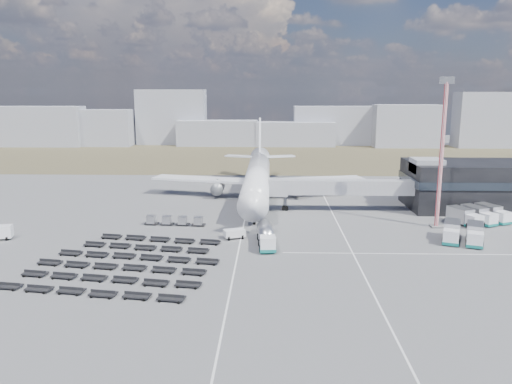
{
  "coord_description": "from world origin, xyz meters",
  "views": [
    {
      "loc": [
        3.0,
        -82.98,
        24.87
      ],
      "look_at": [
        0.01,
        20.27,
        4.0
      ],
      "focal_mm": 35.0,
      "sensor_mm": 36.0,
      "label": 1
    }
  ],
  "objects": [
    {
      "name": "fuel_tanker",
      "position": [
        2.38,
        -4.22,
        1.62
      ],
      "size": [
        3.28,
        10.17,
        3.23
      ],
      "rotation": [
        0.0,
        0.0,
        0.08
      ],
      "color": "white",
      "rests_on": "ground"
    },
    {
      "name": "service_trucks_far",
      "position": [
        43.07,
        11.05,
        1.58
      ],
      "size": [
        11.66,
        10.46,
        2.91
      ],
      "rotation": [
        0.0,
        0.0,
        0.41
      ],
      "color": "white",
      "rests_on": "ground"
    },
    {
      "name": "baggage_dollies",
      "position": [
        -18.09,
        -14.26,
        0.4
      ],
      "size": [
        28.39,
        28.07,
        0.79
      ],
      "rotation": [
        0.0,
        0.0,
        -0.15
      ],
      "color": "black",
      "rests_on": "ground"
    },
    {
      "name": "uld_row",
      "position": [
        -15.0,
        7.74,
        0.96
      ],
      "size": [
        11.63,
        2.39,
        1.6
      ],
      "rotation": [
        0.0,
        0.0,
        -0.08
      ],
      "color": "black",
      "rests_on": "ground"
    },
    {
      "name": "ground",
      "position": [
        0.0,
        0.0,
        0.0
      ],
      "size": [
        420.0,
        420.0,
        0.0
      ],
      "primitive_type": "plane",
      "color": "#565659",
      "rests_on": "ground"
    },
    {
      "name": "terminal",
      "position": [
        47.77,
        23.96,
        5.25
      ],
      "size": [
        30.4,
        16.4,
        11.0
      ],
      "color": "black",
      "rests_on": "ground"
    },
    {
      "name": "pushback_tug",
      "position": [
        -3.12,
        -0.44,
        0.78
      ],
      "size": [
        3.98,
        3.08,
        1.56
      ],
      "primitive_type": "cube",
      "rotation": [
        0.0,
        0.0,
        0.36
      ],
      "color": "white",
      "rests_on": "ground"
    },
    {
      "name": "skyline",
      "position": [
        -3.57,
        149.43,
        9.17
      ],
      "size": [
        295.22,
        23.36,
        25.77
      ],
      "color": "#9597A3",
      "rests_on": "ground"
    },
    {
      "name": "jet_bridge",
      "position": [
        15.9,
        20.42,
        5.05
      ],
      "size": [
        30.3,
        3.8,
        7.05
      ],
      "color": "#939399",
      "rests_on": "ground"
    },
    {
      "name": "grass_strip",
      "position": [
        0.0,
        110.0,
        0.01
      ],
      "size": [
        420.0,
        90.0,
        0.01
      ],
      "primitive_type": "cube",
      "color": "brown",
      "rests_on": "ground"
    },
    {
      "name": "airliner",
      "position": [
        0.0,
        32.38,
        5.29
      ],
      "size": [
        51.59,
        64.53,
        17.62
      ],
      "color": "white",
      "rests_on": "ground"
    },
    {
      "name": "service_trucks_near",
      "position": [
        35.38,
        -1.58,
        1.62
      ],
      "size": [
        8.43,
        9.13,
        2.98
      ],
      "rotation": [
        0.0,
        0.0,
        -0.37
      ],
      "color": "white",
      "rests_on": "ground"
    },
    {
      "name": "catering_truck",
      "position": [
        0.92,
        30.87,
        1.56
      ],
      "size": [
        4.15,
        7.1,
        3.06
      ],
      "rotation": [
        0.0,
        0.0,
        -0.23
      ],
      "color": "white",
      "rests_on": "ground"
    },
    {
      "name": "floodlight_mast",
      "position": [
        34.05,
        7.88,
        13.76
      ],
      "size": [
        2.62,
        2.12,
        27.45
      ],
      "rotation": [
        0.0,
        0.0,
        -0.26
      ],
      "color": "red",
      "rests_on": "ground"
    },
    {
      "name": "lane_markings",
      "position": [
        9.77,
        3.0,
        0.01
      ],
      "size": [
        47.12,
        110.0,
        0.01
      ],
      "color": "silver",
      "rests_on": "ground"
    }
  ]
}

